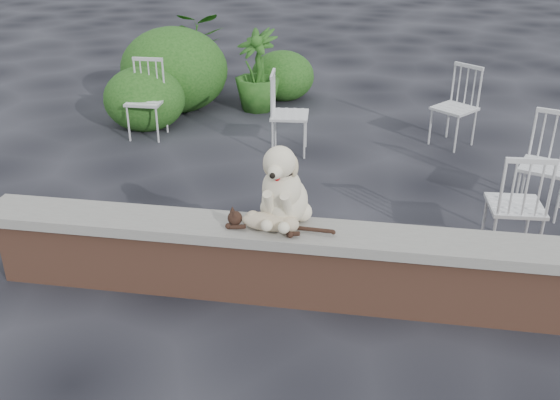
% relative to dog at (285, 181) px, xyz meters
% --- Properties ---
extents(ground, '(60.00, 60.00, 0.00)m').
position_rel_dog_xyz_m(ground, '(0.85, -0.11, -0.90)').
color(ground, black).
rests_on(ground, ground).
extents(brick_wall, '(6.00, 0.30, 0.50)m').
position_rel_dog_xyz_m(brick_wall, '(0.85, -0.11, -0.65)').
color(brick_wall, brown).
rests_on(brick_wall, ground).
extents(capstone, '(6.20, 0.40, 0.08)m').
position_rel_dog_xyz_m(capstone, '(0.85, -0.11, -0.36)').
color(capstone, slate).
rests_on(capstone, brick_wall).
extents(dog, '(0.48, 0.59, 0.64)m').
position_rel_dog_xyz_m(dog, '(0.00, 0.00, 0.00)').
color(dog, beige).
rests_on(dog, capstone).
extents(cat, '(0.93, 0.32, 0.15)m').
position_rel_dog_xyz_m(cat, '(-0.08, -0.15, -0.24)').
color(cat, tan).
rests_on(cat, capstone).
extents(chair_a, '(0.57, 0.57, 0.94)m').
position_rel_dog_xyz_m(chair_a, '(-2.17, 3.00, -0.43)').
color(chair_a, silver).
rests_on(chair_a, ground).
extents(chair_c, '(0.59, 0.59, 0.94)m').
position_rel_dog_xyz_m(chair_c, '(1.76, 0.79, -0.43)').
color(chair_c, silver).
rests_on(chair_c, ground).
extents(chair_b, '(0.79, 0.79, 0.94)m').
position_rel_dog_xyz_m(chair_b, '(1.49, 3.32, -0.43)').
color(chair_b, silver).
rests_on(chair_b, ground).
extents(chair_d, '(0.72, 0.72, 0.94)m').
position_rel_dog_xyz_m(chair_d, '(2.17, 1.67, -0.43)').
color(chair_d, silver).
rests_on(chair_d, ground).
extents(chair_e, '(0.60, 0.60, 0.94)m').
position_rel_dog_xyz_m(chair_e, '(-0.38, 2.77, -0.43)').
color(chair_e, silver).
rests_on(chair_e, ground).
extents(potted_plant_a, '(1.36, 1.26, 1.23)m').
position_rel_dog_xyz_m(potted_plant_a, '(-2.22, 4.87, -0.28)').
color(potted_plant_a, '#1A4714').
rests_on(potted_plant_a, ground).
extents(potted_plant_b, '(0.86, 0.86, 1.10)m').
position_rel_dog_xyz_m(potted_plant_b, '(-1.05, 4.28, -0.35)').
color(potted_plant_b, '#1A4714').
rests_on(potted_plant_b, ground).
extents(shrubbery, '(2.61, 2.44, 1.17)m').
position_rel_dog_xyz_m(shrubbery, '(-2.02, 4.13, -0.44)').
color(shrubbery, '#1A4714').
rests_on(shrubbery, ground).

